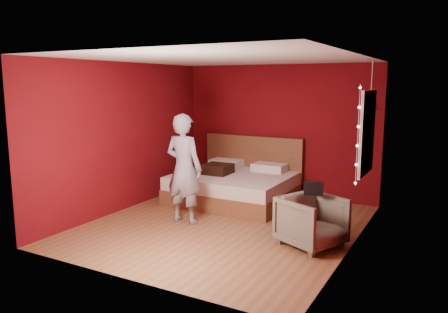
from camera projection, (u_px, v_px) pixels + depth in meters
floor at (224, 225)px, 6.97m from camera, size 4.50×4.50×0.00m
room_walls at (224, 120)px, 6.69m from camera, size 4.04×4.54×2.62m
window at (367, 133)px, 6.56m from camera, size 0.05×0.97×1.27m
fairy_lights at (358, 136)px, 6.12m from camera, size 0.04×0.04×1.45m
bed at (236, 185)px, 8.36m from camera, size 2.13×1.81×1.17m
person at (184, 169)px, 6.97m from camera, size 0.65×0.44×1.77m
armchair at (312, 221)px, 6.01m from camera, size 1.02×1.01×0.71m
handbag at (314, 188)px, 6.04m from camera, size 0.28×0.19×0.18m
throw_pillow at (217, 169)px, 8.31m from camera, size 0.52×0.52×0.18m
hanging_plant at (370, 114)px, 7.10m from camera, size 0.36×0.32×1.06m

